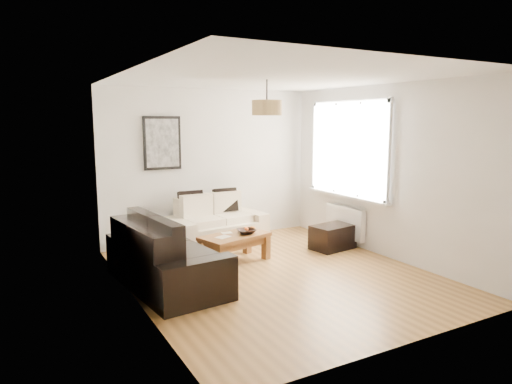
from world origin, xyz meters
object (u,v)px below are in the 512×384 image
sofa_leather (166,254)px  coffee_table (235,248)px  ottoman (333,237)px  loveseat_cream (216,222)px

sofa_leather → coffee_table: bearing=-75.0°
coffee_table → sofa_leather: bearing=-158.9°
ottoman → loveseat_cream: bearing=144.2°
sofa_leather → ottoman: sofa_leather is taller
coffee_table → ottoman: (1.70, -0.14, -0.01)m
coffee_table → ottoman: 1.70m
loveseat_cream → coffee_table: (-0.14, -0.99, -0.19)m
loveseat_cream → ottoman: bearing=-42.5°
sofa_leather → loveseat_cream: bearing=-48.7°
loveseat_cream → sofa_leather: (-1.32, -1.44, 0.01)m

